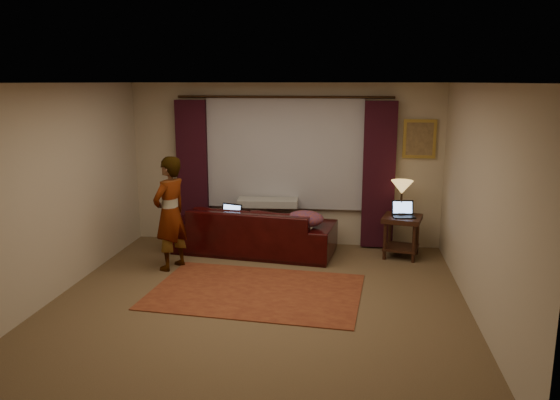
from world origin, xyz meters
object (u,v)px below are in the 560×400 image
object	(u,v)px
tiffany_lamp	(401,198)
end_table	(401,237)
person	(170,213)
laptop_sofa	(227,214)
sofa	(254,221)
laptop_table	(404,209)

from	to	relation	value
tiffany_lamp	end_table	bearing A→B (deg)	-78.11
tiffany_lamp	person	size ratio (longest dim) A/B	0.33
laptop_sofa	end_table	bearing A→B (deg)	21.23
person	sofa	bearing A→B (deg)	155.45
laptop_sofa	end_table	distance (m)	2.68
sofa	laptop_table	distance (m)	2.28
sofa	person	size ratio (longest dim) A/B	1.53
laptop_sofa	laptop_table	size ratio (longest dim) A/B	1.06
sofa	end_table	world-z (taller)	sofa
laptop_sofa	laptop_table	distance (m)	2.68
laptop_table	person	world-z (taller)	person
sofa	tiffany_lamp	size ratio (longest dim) A/B	4.67
end_table	person	size ratio (longest dim) A/B	0.39
person	tiffany_lamp	bearing A→B (deg)	132.02
sofa	tiffany_lamp	xyz separation A→B (m)	(2.23, 0.14, 0.40)
laptop_sofa	person	world-z (taller)	person
tiffany_lamp	laptop_table	size ratio (longest dim) A/B	1.51
tiffany_lamp	person	world-z (taller)	person
end_table	tiffany_lamp	size ratio (longest dim) A/B	1.20
sofa	end_table	xyz separation A→B (m)	(2.25, 0.06, -0.18)
sofa	laptop_table	bearing A→B (deg)	-172.51
laptop_table	end_table	bearing A→B (deg)	102.28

